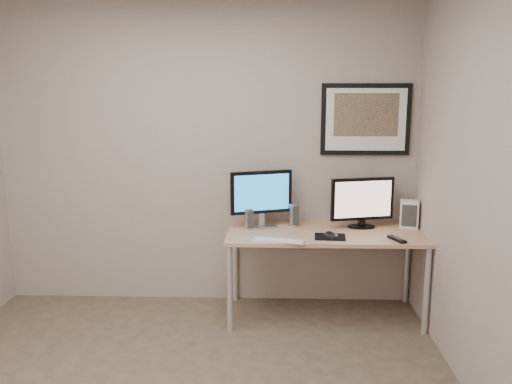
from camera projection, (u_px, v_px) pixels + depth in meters
room at (182, 129)px, 3.39m from camera, size 3.60×3.60×3.60m
desk at (325, 239)px, 4.43m from camera, size 1.60×0.70×0.73m
framed_art at (366, 119)px, 4.56m from camera, size 0.75×0.04×0.60m
monitor_large at (261, 196)px, 4.51m from camera, size 0.51×0.24×0.48m
monitor_tv at (362, 201)px, 4.49m from camera, size 0.54×0.17×0.43m
speaker_left at (249, 219)px, 4.50m from camera, size 0.09×0.09×0.17m
speaker_right at (294, 215)px, 4.58m from camera, size 0.10×0.10×0.19m
keyboard at (279, 241)px, 4.15m from camera, size 0.42×0.20×0.01m
mousepad at (330, 237)px, 4.27m from camera, size 0.26×0.23×0.00m
mouse at (331, 234)px, 4.27m from camera, size 0.10×0.13×0.04m
remote at (397, 239)px, 4.17m from camera, size 0.12×0.19×0.02m
fan_unit at (409, 214)px, 4.53m from camera, size 0.17×0.14×0.23m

